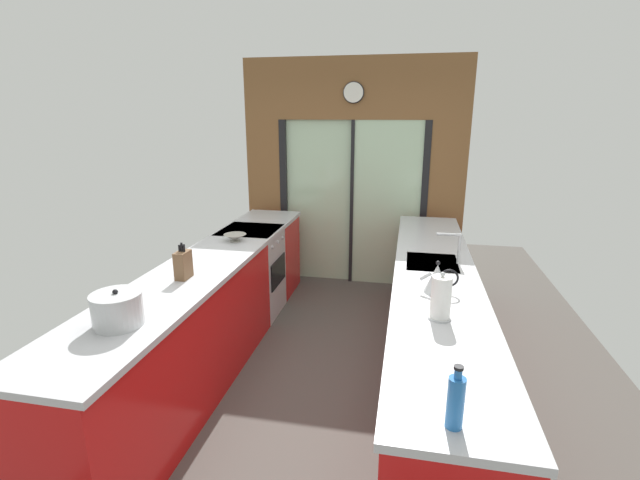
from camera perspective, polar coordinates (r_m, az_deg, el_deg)
ground_plane at (r=4.18m, az=0.56°, el=-13.98°), size 5.04×7.60×0.02m
back_wall_unit at (r=5.43m, az=4.22°, el=10.04°), size 2.64×0.12×2.70m
left_counter_run at (r=3.83m, az=-14.49°, el=-9.47°), size 0.62×3.80×0.92m
right_counter_run at (r=3.65m, az=14.11°, el=-10.82°), size 0.62×3.80×0.92m
sink_faucet at (r=3.67m, az=16.88°, el=-0.41°), size 0.19×0.02×0.25m
oven_range at (r=4.78m, az=-8.73°, el=-4.06°), size 0.60×0.60×0.92m
mixing_bowl at (r=4.23m, az=-10.81°, el=0.32°), size 0.21×0.21×0.07m
knife_block at (r=3.36m, az=-17.10°, el=-3.02°), size 0.08×0.14×0.27m
stock_pot at (r=2.77m, az=-24.47°, el=-8.07°), size 0.28×0.28×0.22m
kettle at (r=3.06m, az=14.76°, el=-4.77°), size 0.25×0.16×0.22m
soap_bottle at (r=1.85m, az=16.94°, el=-19.12°), size 0.07×0.07×0.26m
paper_towel_roll at (r=2.68m, az=15.20°, el=-7.18°), size 0.13×0.13×0.29m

